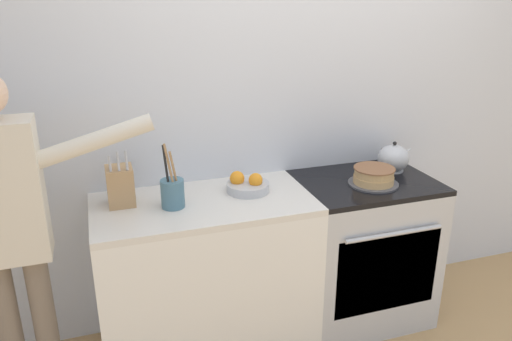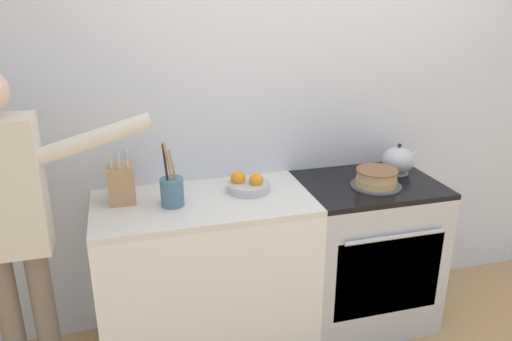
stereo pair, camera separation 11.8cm
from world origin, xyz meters
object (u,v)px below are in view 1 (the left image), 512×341
object	(u,v)px
stove_range	(361,249)
utensil_crock	(173,192)
tea_kettle	(394,158)
knife_block	(120,186)
fruit_bowl	(247,185)
person_baker	(9,219)
layer_cake	(374,176)

from	to	relation	value
stove_range	utensil_crock	xyz separation A→B (m)	(-1.13, -0.02, 0.53)
stove_range	tea_kettle	xyz separation A→B (m)	(0.23, 0.10, 0.53)
tea_kettle	knife_block	size ratio (longest dim) A/B	0.79
tea_kettle	fruit_bowl	bearing A→B (deg)	-177.97
person_baker	utensil_crock	bearing A→B (deg)	-1.62
utensil_crock	person_baker	world-z (taller)	person_baker
fruit_bowl	stove_range	bearing A→B (deg)	-5.09
tea_kettle	knife_block	world-z (taller)	knife_block
layer_cake	knife_block	xyz separation A→B (m)	(-1.38, 0.17, 0.05)
layer_cake	tea_kettle	bearing A→B (deg)	35.15
knife_block	utensil_crock	xyz separation A→B (m)	(0.25, -0.12, -0.02)
stove_range	person_baker	xyz separation A→B (m)	(-1.88, -0.08, 0.53)
person_baker	layer_cake	bearing A→B (deg)	-6.03
person_baker	stove_range	bearing A→B (deg)	-3.99
utensil_crock	person_baker	xyz separation A→B (m)	(-0.75, -0.06, -0.00)
utensil_crock	fruit_bowl	world-z (taller)	utensil_crock
layer_cake	utensil_crock	size ratio (longest dim) A/B	0.82
fruit_bowl	utensil_crock	bearing A→B (deg)	-169.05
tea_kettle	person_baker	xyz separation A→B (m)	(-2.11, -0.18, -0.00)
tea_kettle	utensil_crock	xyz separation A→B (m)	(-1.36, -0.12, -0.00)
tea_kettle	utensil_crock	bearing A→B (deg)	-175.18
fruit_bowl	tea_kettle	bearing A→B (deg)	2.03
knife_block	fruit_bowl	distance (m)	0.67
stove_range	utensil_crock	size ratio (longest dim) A/B	2.64
tea_kettle	knife_block	bearing A→B (deg)	179.81
fruit_bowl	person_baker	bearing A→B (deg)	-172.91
knife_block	tea_kettle	bearing A→B (deg)	-0.19
knife_block	utensil_crock	size ratio (longest dim) A/B	0.86
person_baker	fruit_bowl	bearing A→B (deg)	0.59
layer_cake	utensil_crock	distance (m)	1.13
knife_block	fruit_bowl	bearing A→B (deg)	-3.32
tea_kettle	person_baker	world-z (taller)	person_baker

